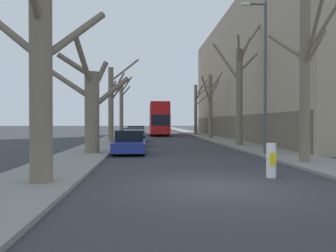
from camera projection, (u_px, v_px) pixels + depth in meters
ground_plane at (216, 187)px, 9.32m from camera, size 300.00×300.00×0.00m
sidewalk_left at (127, 132)px, 58.84m from camera, size 2.88×120.00×0.12m
sidewalk_right at (187, 132)px, 59.57m from camera, size 2.88×120.00×0.12m
building_facade_right at (270, 76)px, 36.75m from camera, size 10.08×38.91×14.08m
street_tree_left_0 at (41, 64)px, 9.48m from camera, size 3.42×4.25×7.44m
street_tree_left_1 at (90, 104)px, 18.51m from camera, size 5.30×3.03×6.39m
street_tree_left_2 at (112, 102)px, 28.59m from camera, size 2.71×1.18×7.35m
street_tree_left_3 at (122, 107)px, 39.28m from camera, size 1.82×2.88×7.28m
street_tree_right_0 at (305, 74)px, 14.19m from camera, size 2.05×3.75×7.39m
street_tree_right_1 at (239, 90)px, 24.62m from camera, size 4.02×2.32×9.59m
street_tree_right_2 at (210, 104)px, 35.43m from camera, size 2.54×3.05×7.18m
street_tree_right_3 at (197, 107)px, 46.84m from camera, size 2.17×4.26×7.94m
double_decker_bus at (159, 117)px, 45.94m from camera, size 2.51×11.90×4.41m
parked_car_0 at (130, 142)px, 19.29m from camera, size 1.82×4.23×1.38m
parked_car_1 at (134, 137)px, 25.26m from camera, size 1.76×3.98×1.39m
parked_car_2 at (136, 134)px, 31.56m from camera, size 1.77×4.27×1.48m
lamp_post at (264, 70)px, 17.70m from camera, size 1.40×0.20×8.37m
traffic_bollard at (271, 160)px, 10.91m from camera, size 0.32×0.33×1.15m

